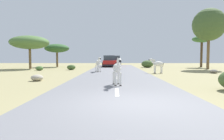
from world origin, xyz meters
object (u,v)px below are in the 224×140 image
Objects in this scene: zebra_0 at (117,69)px; bush_0 at (39,68)px; car_0 at (109,62)px; tree_1 at (209,25)px; rock_2 at (37,78)px; tree_2 at (30,43)px; bush_3 at (147,64)px; zebra_2 at (157,64)px; zebra_4 at (98,63)px; tree_4 at (57,48)px; car_1 at (115,61)px; tree_0 at (202,40)px; bush_1 at (71,67)px; rock_0 at (214,71)px.

bush_0 is at bearing -63.40° from zebra_0.
car_0 is 14.60m from tree_1.
rock_2 is at bearing -142.34° from tree_1.
rock_2 is at bearing -65.64° from tree_2.
bush_3 is 19.47m from rock_2.
zebra_2 is at bearing -123.20° from zebra_0.
zebra_4 is 0.42× the size of tree_4.
bush_3 is 2.18× the size of rock_2.
car_1 is 0.92× the size of tree_0.
bush_1 is 1.27× the size of rock_2.
bush_3 is at bearing -15.12° from zebra_2.
rock_0 is at bearing -145.86° from zebra_0.
tree_4 is 4.69× the size of rock_2.
car_1 is 5.88× the size of rock_0.
bush_0 is 18.34m from rock_0.
car_0 reaches higher than zebra_2.
tree_1 reaches higher than bush_3.
zebra_4 is 11.13m from rock_0.
car_1 is at bearing 125.09° from bush_3.
tree_2 is at bearing -169.19° from tree_0.
car_1 is at bearing 42.45° from tree_2.
tree_0 reaches higher than rock_0.
bush_3 is (10.03, 5.52, 0.22)m from bush_1.
tree_0 is at bearing 177.65° from car_0.
car_1 is 13.33m from bush_1.
zebra_2 is at bearing 34.80° from rock_2.
tree_2 is at bearing 114.36° from rock_2.
zebra_0 reaches higher than rock_0.
bush_0 is 0.84× the size of bush_1.
tree_1 is at bearing -14.50° from tree_4.
rock_2 is at bearing -156.41° from rock_0.
bush_1 is at bearing 57.36° from car_0.
bush_3 is (4.70, -6.69, -0.32)m from car_1.
zebra_2 is 11.40m from tree_1.
tree_4 reaches higher than bush_1.
zebra_4 reaches higher than zebra_2.
zebra_0 is at bearing 144.59° from zebra_2.
rock_0 is 15.69m from rock_2.
zebra_4 is at bearing -47.17° from bush_1.
car_0 is 0.57× the size of tree_1.
tree_0 is (13.02, 20.23, 3.18)m from zebra_0.
bush_1 is (-18.37, -6.63, -3.81)m from tree_0.
car_1 is 24.06m from rock_2.
zebra_0 is 24.27m from tree_0.
tree_1 is at bearing 8.48° from bush_0.
rock_2 is (-4.14, -18.31, -0.64)m from car_0.
car_0 is at bearing 165.21° from bush_3.
tree_1 is at bearing 69.52° from rock_0.
tree_0 is 0.96× the size of tree_2.
tree_2 reaches higher than tree_4.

